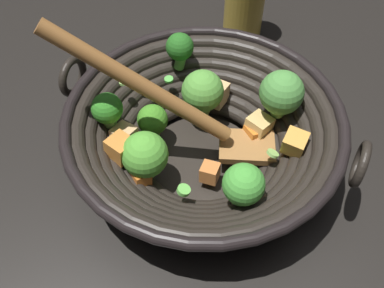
% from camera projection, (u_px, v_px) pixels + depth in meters
% --- Properties ---
extents(ground_plane, '(4.00, 4.00, 0.00)m').
position_uv_depth(ground_plane, '(203.00, 162.00, 0.57)').
color(ground_plane, black).
extents(wok, '(0.34, 0.37, 0.22)m').
position_uv_depth(wok, '(203.00, 131.00, 0.52)').
color(wok, black).
rests_on(wok, ground).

